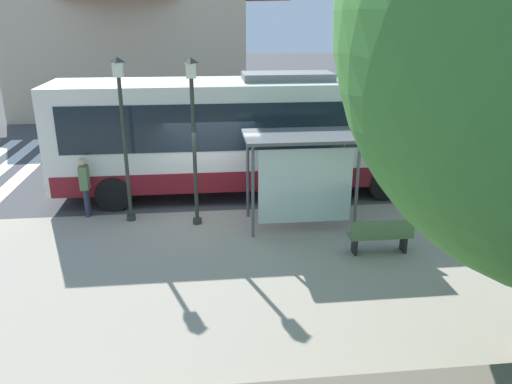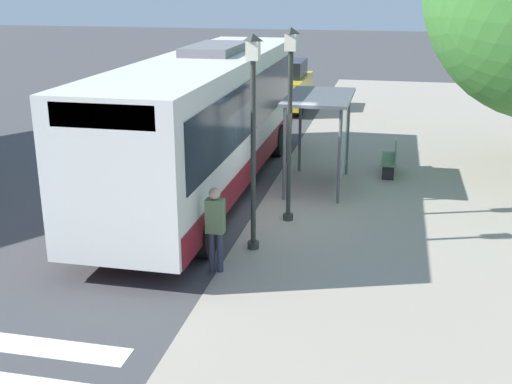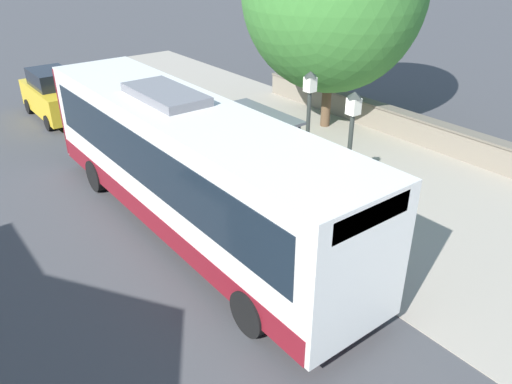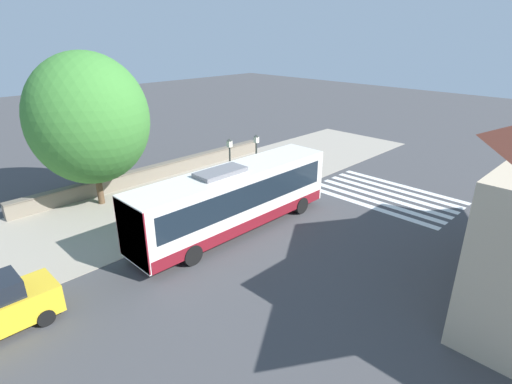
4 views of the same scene
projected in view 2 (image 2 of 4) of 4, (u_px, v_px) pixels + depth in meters
ground_plane at (256, 212)px, 15.30m from camera, size 120.00×120.00×0.00m
sidewalk_plaza at (451, 226)px, 14.39m from camera, size 9.00×44.00×0.02m
bus at (207, 118)px, 16.39m from camera, size 2.62×12.04×3.67m
bus_shelter at (325, 112)px, 16.50m from camera, size 1.65×2.90×2.45m
pedestrian at (215, 223)px, 11.82m from camera, size 0.34×0.22×1.68m
bench at (391, 159)px, 18.07m from camera, size 0.40×1.48×0.88m
street_lamp_near at (290, 110)px, 13.94m from camera, size 0.28×0.28×4.32m
street_lamp_far at (253, 127)px, 12.37m from camera, size 0.28×0.28×4.32m
parked_car_behind_bus at (286, 86)px, 27.23m from camera, size 1.84×4.21×2.06m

